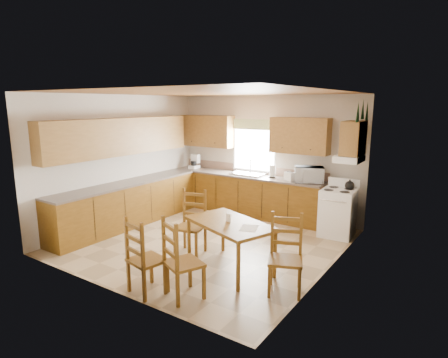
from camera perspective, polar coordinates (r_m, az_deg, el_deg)
The scene contains 35 objects.
floor at distance 7.06m, azimuth -2.40°, elevation -9.46°, with size 4.50×4.50×0.00m, color tan.
ceiling at distance 6.60m, azimuth -2.60°, elevation 13.02°, with size 4.50×4.50×0.00m, color brown.
wall_left at distance 8.22m, azimuth -15.26°, elevation 2.87°, with size 4.50×4.50×0.00m, color beige.
wall_right at distance 5.69m, azimuth 16.11°, elevation -0.86°, with size 4.50×4.50×0.00m, color beige.
wall_back at distance 8.59m, azimuth 6.43°, elevation 3.56°, with size 4.50×4.50×0.00m, color beige.
wall_front at distance 5.10m, azimuth -17.63°, elevation -2.33°, with size 4.50×4.50×0.00m, color beige.
lower_cab_back at distance 8.69m, azimuth 3.19°, elevation -2.42°, with size 3.75×0.60×0.88m, color brown.
lower_cab_left at distance 8.08m, azimuth -14.32°, elevation -3.82°, with size 0.60×3.60×0.88m, color brown.
counter_back at distance 8.59m, azimuth 3.22°, elevation 0.56°, with size 3.75×0.63×0.04m, color brown.
counter_left at distance 7.98m, azimuth -14.49°, elevation -0.63°, with size 0.63×3.60×0.04m, color brown.
backsplash at distance 8.81m, azimuth 4.19°, elevation 1.56°, with size 3.75×0.01×0.18m, color #856756.
upper_cab_back_left at distance 9.22m, azimuth -2.61°, elevation 7.31°, with size 1.41×0.33×0.75m, color brown.
upper_cab_back_right at distance 8.03m, azimuth 11.46°, elevation 6.48°, with size 1.25×0.33×0.75m, color brown.
upper_cab_left at distance 7.94m, azimuth -15.48°, elevation 6.24°, with size 0.33×3.60×0.75m, color brown.
upper_cab_stove at distance 7.23m, azimuth 19.12°, elevation 5.91°, with size 0.33×0.62×0.62m, color brown.
range_hood at distance 7.28m, azimuth 18.55°, elevation 2.97°, with size 0.44×0.62×0.12m, color white.
window_frame at distance 8.68m, azimuth 4.61°, elevation 5.01°, with size 1.13×0.02×1.18m, color white.
window_pane at distance 8.68m, azimuth 4.59°, elevation 5.00°, with size 1.05×0.01×1.10m, color white.
window_valance at distance 8.62m, azimuth 4.56°, elevation 8.29°, with size 1.19×0.01×0.24m, color #51793C.
sink_basin at distance 8.54m, azimuth 3.66°, elevation 0.77°, with size 0.75×0.45×0.04m, color silver.
pine_decal_a at distance 6.86m, azimuth 19.75°, elevation 9.63°, with size 0.22×0.22×0.36m, color #103515.
pine_decal_b at distance 7.17m, azimuth 20.41°, elevation 9.96°, with size 0.22×0.22×0.36m, color #103515.
pine_decal_c at distance 7.48m, azimuth 20.98°, elevation 9.64°, with size 0.22×0.22×0.36m, color #103515.
stove at distance 7.54m, azimuth 16.92°, elevation -5.01°, with size 0.60×0.62×0.89m, color white.
coffeemaker at distance 9.38m, azimuth -4.58°, elevation 2.63°, with size 0.20×0.24×0.34m, color white.
paper_towel at distance 8.27m, azimuth 7.33°, elevation 1.17°, with size 0.12×0.12×0.27m, color white.
toaster at distance 7.99m, azimuth 10.00°, elevation 0.39°, with size 0.22×0.14×0.18m, color white.
microwave at distance 7.90m, azimuth 12.80°, elevation 0.68°, with size 0.54×0.39×0.32m, color white.
dining_table at distance 5.84m, azimuth 0.87°, elevation -10.09°, with size 1.40×0.80×0.75m, color brown.
chair_near_left at distance 5.00m, azimuth -6.16°, elevation -11.90°, with size 0.46×0.43×1.09m, color brown.
chair_near_right at distance 5.20m, azimuth -11.65°, elevation -11.30°, with size 0.44×0.42×1.06m, color brown.
chair_far_left at distance 6.36m, azimuth -5.20°, elevation -6.72°, with size 0.45×0.43×1.08m, color brown.
chair_far_right at distance 5.14m, azimuth 9.35°, elevation -11.41°, with size 0.45×0.43×1.07m, color brown.
table_paper at distance 5.45m, azimuth 3.82°, elevation -7.45°, with size 0.23×0.31×0.00m, color white.
table_card at distance 5.71m, azimuth 0.66°, elevation -5.91°, with size 0.09×0.02×0.13m, color white.
Camera 1 is at (3.91, -5.31, 2.52)m, focal length 30.00 mm.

